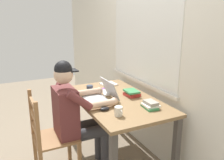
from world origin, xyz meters
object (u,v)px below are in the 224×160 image
Objects in this scene: computer_mouse at (105,109)px; landscape_photo_print at (106,89)px; book_stack_side at (132,93)px; seated_person at (75,112)px; coffee_mug_white at (119,111)px; desk at (116,107)px; wooden_chair at (50,137)px; laptop at (102,95)px; book_stack_main at (150,105)px; coffee_mug_dark at (90,89)px.

computer_mouse is 0.77× the size of landscape_photo_print.
computer_mouse is 0.52× the size of book_stack_side.
coffee_mug_white is (0.43, 0.28, 0.12)m from seated_person.
coffee_mug_white is at bearing -43.28° from book_stack_side.
wooden_chair is (-0.00, -0.75, -0.20)m from desk.
seated_person is 10.75× the size of coffee_mug_white.
book_stack_side is (0.01, 0.67, 0.11)m from seated_person.
wooden_chair is 0.65m from computer_mouse.
laptop is at bearing 94.72° from seated_person.
wooden_chair is at bearing -54.29° from landscape_photo_print.
seated_person reaches higher than desk.
laptop reaches higher than desk.
book_stack_side reaches higher than computer_mouse.
book_stack_main is at bearing -2.36° from book_stack_side.
landscape_photo_print is (-0.35, 0.51, 0.08)m from seated_person.
book_stack_main is (0.40, 0.94, 0.33)m from wooden_chair.
book_stack_main is at bearing 67.04° from wooden_chair.
wooden_chair is at bearing -90.15° from desk.
computer_mouse is (0.26, 0.22, 0.09)m from seated_person.
coffee_mug_white is at bearing 52.94° from wooden_chair.
wooden_chair is 9.36× the size of computer_mouse.
laptop is 2.89× the size of coffee_mug_dark.
landscape_photo_print is at bearing -168.50° from book_stack_main.
desk is 0.36m from landscape_photo_print.
laptop is 0.45m from coffee_mug_white.
coffee_mug_dark is 0.88× the size of landscape_photo_print.
coffee_mug_white reaches higher than desk.
laptop reaches higher than book_stack_side.
laptop is at bearing -99.91° from desk.
laptop is at bearing 92.50° from wooden_chair.
coffee_mug_dark is (-0.56, 0.06, 0.03)m from computer_mouse.
seated_person reaches higher than laptop.
wooden_chair is 1.01m from book_stack_side.
wooden_chair reaches higher than landscape_photo_print.
landscape_photo_print is at bearing 154.50° from computer_mouse.
coffee_mug_dark is at bearing 118.56° from wooden_chair.
seated_person is at bearing -42.66° from coffee_mug_dark.
coffee_mug_dark is at bearing -128.91° from book_stack_side.
laptop reaches higher than coffee_mug_white.
desk is at bearing 89.76° from seated_person.
seated_person is 0.62m from landscape_photo_print.
book_stack_side is at bearing 118.38° from computer_mouse.
book_stack_main is 1.01× the size of book_stack_side.
wooden_chair is 2.84× the size of laptop.
wooden_chair is 0.91m from landscape_photo_print.
book_stack_main is (-0.03, 0.38, -0.01)m from coffee_mug_white.
coffee_mug_white is at bearing -4.20° from landscape_photo_print.
desk is 0.39m from coffee_mug_dark.
book_stack_side is (0.32, 0.39, -0.01)m from coffee_mug_dark.
seated_person is at bearing 90.00° from wooden_chair.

